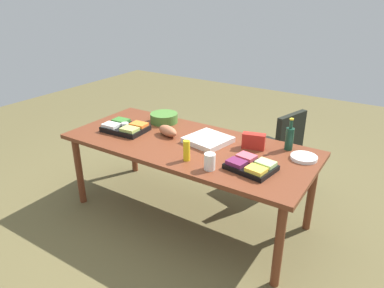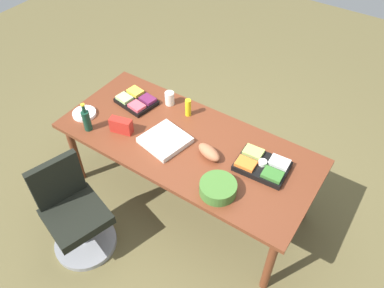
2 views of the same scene
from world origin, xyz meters
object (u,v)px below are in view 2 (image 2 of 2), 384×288
office_chair (75,217)px  chip_bag_red (121,126)px  paper_plate_stack (84,114)px  fruit_platter (136,101)px  wine_bottle (86,120)px  veggie_tray (262,165)px  salad_bowl (218,188)px  conference_table (187,147)px  mustard_bottle (188,108)px  mayo_jar (170,98)px  bread_loaf (209,152)px  pizza_box (165,140)px

office_chair → chip_bag_red: 0.89m
chip_bag_red → paper_plate_stack: 0.45m
fruit_platter → wine_bottle: (-0.12, -0.53, 0.08)m
chip_bag_red → veggie_tray: size_ratio=0.46×
veggie_tray → wine_bottle: (-1.52, -0.45, 0.08)m
chip_bag_red → salad_bowl: 1.08m
conference_table → office_chair: office_chair is taller
fruit_platter → mustard_bottle: mustard_bottle is taller
salad_bowl → chip_bag_red: bearing=174.4°
conference_table → chip_bag_red: bearing=-158.8°
salad_bowl → paper_plate_stack: salad_bowl is taller
fruit_platter → paper_plate_stack: 0.51m
office_chair → salad_bowl: (1.03, 0.64, 0.47)m
mayo_jar → chip_bag_red: bearing=-102.8°
bread_loaf → veggie_tray: bearing=16.7°
chip_bag_red → salad_bowl: (1.08, -0.11, -0.02)m
conference_table → office_chair: size_ratio=2.50×
veggie_tray → chip_bag_red: bearing=-166.2°
wine_bottle → bread_loaf: bearing=16.5°
veggie_tray → pizza_box: (-0.84, -0.20, -0.01)m
office_chair → pizza_box: size_ratio=2.59×
wine_bottle → fruit_platter: bearing=76.8°
mayo_jar → chip_bag_red: 0.57m
fruit_platter → pizza_box: bearing=-26.5°
chip_bag_red → pizza_box: bearing=14.5°
fruit_platter → mustard_bottle: bearing=15.0°
mayo_jar → fruit_platter: mayo_jar is taller
wine_bottle → conference_table: bearing=23.6°
veggie_tray → fruit_platter: veggie_tray is taller
conference_table → pizza_box: pizza_box is taller
pizza_box → wine_bottle: 0.73m
conference_table → wine_bottle: bearing=-156.4°
pizza_box → conference_table: bearing=47.3°
wine_bottle → mustard_bottle: bearing=46.2°
office_chair → conference_table: bearing=61.7°
veggie_tray → bread_loaf: (-0.43, -0.13, 0.01)m
office_chair → wine_bottle: (-0.31, 0.60, 0.53)m
mayo_jar → mustard_bottle: (0.24, -0.04, 0.02)m
conference_table → mustard_bottle: bearing=121.9°
fruit_platter → pizza_box: (0.56, -0.28, -0.01)m
veggie_tray → mustard_bottle: size_ratio=2.48×
salad_bowl → bread_loaf: size_ratio=1.21×
conference_table → office_chair: bearing=-118.3°
conference_table → mayo_jar: 0.57m
paper_plate_stack → salad_bowl: bearing=-3.0°
office_chair → mayo_jar: office_chair is taller
chip_bag_red → bread_loaf: (0.82, 0.18, -0.02)m
fruit_platter → conference_table: bearing=-13.2°
conference_table → fruit_platter: 0.73m
fruit_platter → paper_plate_stack: (-0.30, -0.41, -0.02)m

